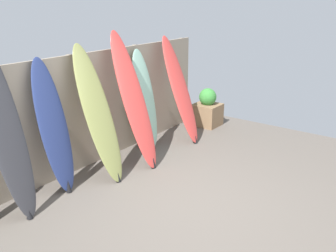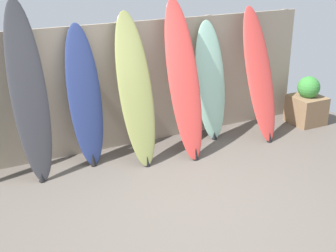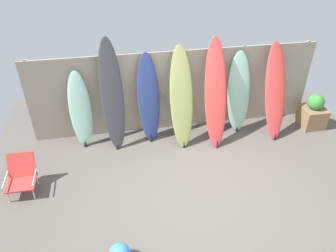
% 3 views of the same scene
% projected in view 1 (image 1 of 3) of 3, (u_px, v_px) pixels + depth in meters
% --- Properties ---
extents(ground, '(7.68, 7.68, 0.00)m').
position_uv_depth(ground, '(184.00, 208.00, 4.85)').
color(ground, '#5B544C').
extents(fence_back, '(6.08, 0.11, 1.80)m').
position_uv_depth(fence_back, '(76.00, 114.00, 5.68)').
color(fence_back, gray).
rests_on(fence_back, ground).
extents(surfboard_charcoal_1, '(0.49, 0.64, 2.21)m').
position_uv_depth(surfboard_charcoal_1, '(6.00, 131.00, 4.40)').
color(surfboard_charcoal_1, '#38383D').
rests_on(surfboard_charcoal_1, ground).
extents(surfboard_navy_2, '(0.48, 0.49, 1.86)m').
position_uv_depth(surfboard_navy_2, '(54.00, 128.00, 5.04)').
color(surfboard_navy_2, navy).
rests_on(surfboard_navy_2, ground).
extents(surfboard_olive_3, '(0.50, 0.84, 1.98)m').
position_uv_depth(surfboard_olive_3, '(98.00, 114.00, 5.41)').
color(surfboard_olive_3, olive).
rests_on(surfboard_olive_3, ground).
extents(surfboard_red_4, '(0.51, 0.92, 2.12)m').
position_uv_depth(surfboard_red_4, '(134.00, 101.00, 5.85)').
color(surfboard_red_4, '#D13D38').
rests_on(surfboard_red_4, ground).
extents(surfboard_seafoam_5, '(0.53, 0.43, 1.76)m').
position_uv_depth(surfboard_seafoam_5, '(145.00, 101.00, 6.54)').
color(surfboard_seafoam_5, '#9ED6BC').
rests_on(surfboard_seafoam_5, ground).
extents(surfboard_red_6, '(0.47, 0.87, 1.94)m').
position_uv_depth(surfboard_red_6, '(180.00, 90.00, 6.88)').
color(surfboard_red_6, '#D13D38').
rests_on(surfboard_red_6, ground).
extents(planter_box, '(0.50, 0.53, 0.80)m').
position_uv_depth(planter_box, '(207.00, 110.00, 7.88)').
color(planter_box, '#846647').
rests_on(planter_box, ground).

